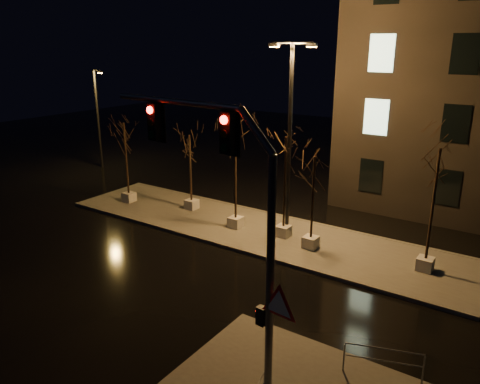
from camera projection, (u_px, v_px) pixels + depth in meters
The scene contains 12 objects.
ground at pixel (176, 276), 19.49m from camera, with size 90.00×90.00×0.00m, color black.
median at pixel (253, 230), 24.21m from camera, with size 22.00×5.00×0.15m, color #4F4C47.
tree_0 at pixel (125, 141), 27.21m from camera, with size 1.80×1.80×4.91m.
tree_1 at pixel (190, 152), 26.04m from camera, with size 1.80×1.80×4.43m.
tree_2 at pixel (235, 148), 23.07m from camera, with size 1.80×1.80×5.57m.
tree_3 at pixel (285, 160), 22.03m from camera, with size 1.80×1.80×5.12m.
tree_4 at pixel (314, 178), 20.87m from camera, with size 1.80×1.80×4.49m.
tree_5 at pixel (437, 177), 18.51m from camera, with size 1.80×1.80×5.38m.
traffic_signal_mast at pixel (231, 211), 11.77m from camera, with size 6.32×0.80×7.75m.
streetlight_main at pixel (290, 129), 21.80m from camera, with size 2.30×0.35×9.20m.
streetlight_far at pixel (98, 115), 35.54m from camera, with size 1.44×0.61×7.47m.
guard_rail_a at pixel (383, 358), 13.21m from camera, with size 2.10×0.76×0.96m.
Camera 1 is at (12.00, -13.03, 9.25)m, focal length 35.00 mm.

